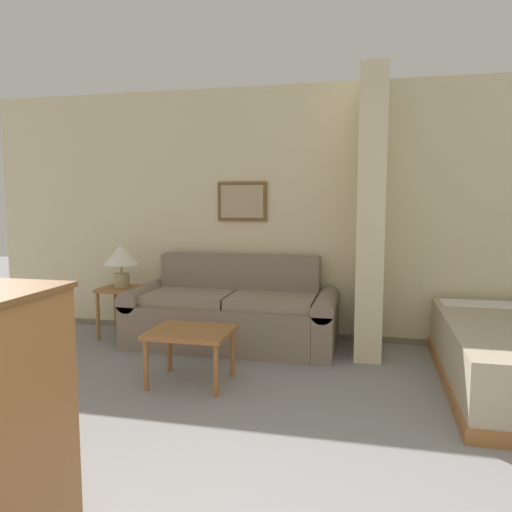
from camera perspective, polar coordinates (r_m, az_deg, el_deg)
name	(u,v)px	position (r m, az deg, el deg)	size (l,w,h in m)	color
wall_back	(332,214)	(5.18, 8.66, 4.73)	(7.69, 0.16, 2.60)	beige
wall_partition_pillar	(371,215)	(4.75, 13.03, 4.55)	(0.24, 0.72, 2.60)	beige
couch	(232,313)	(5.00, -2.71, -6.56)	(2.07, 0.84, 0.87)	gray
coffee_table	(191,337)	(4.00, -7.47, -9.12)	(0.64, 0.53, 0.43)	#996033
side_table	(122,296)	(5.45, -15.05, -4.42)	(0.42, 0.42, 0.53)	#996033
table_lamp	(121,258)	(5.39, -15.17, -0.20)	(0.36, 0.36, 0.45)	tan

